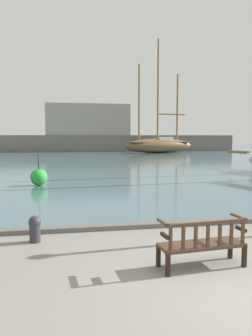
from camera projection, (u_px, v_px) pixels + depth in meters
ground_plane at (251, 292)px, 5.09m from camera, size 160.00×160.00×0.00m
harbor_water at (86, 153)px, 48.19m from camera, size 100.00×80.00×0.08m
quay_edge_kerb at (173, 224)px, 8.85m from camera, size 40.00×0.30×0.12m
park_bench at (203, 243)px, 6.02m from camera, size 1.64×0.67×0.92m
sailboat_outer_port at (159, 144)px, 46.50m from camera, size 10.89×4.86×15.79m
mooring_bollard at (35, 227)px, 7.50m from camera, size 0.29×0.29×0.61m
channel_buoy at (39, 177)px, 15.59m from camera, size 0.80×0.80×1.50m
far_breakwater at (85, 137)px, 50.24m from camera, size 47.55×2.40×7.37m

